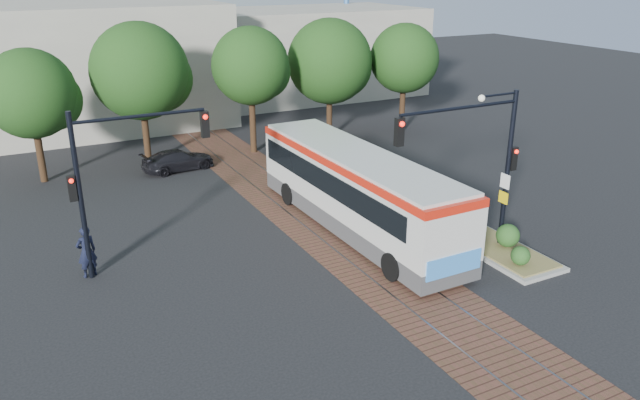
{
  "coord_description": "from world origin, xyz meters",
  "views": [
    {
      "loc": [
        -11.43,
        -17.26,
        10.47
      ],
      "look_at": [
        -0.67,
        3.36,
        1.6
      ],
      "focal_mm": 35.0,
      "sensor_mm": 36.0,
      "label": 1
    }
  ],
  "objects": [
    {
      "name": "traffic_island",
      "position": [
        4.82,
        -0.9,
        0.33
      ],
      "size": [
        2.2,
        5.2,
        1.13
      ],
      "color": "gray",
      "rests_on": "ground"
    },
    {
      "name": "signal_pole_main",
      "position": [
        3.86,
        -0.81,
        4.16
      ],
      "size": [
        5.49,
        0.46,
        6.0
      ],
      "color": "black",
      "rests_on": "ground"
    },
    {
      "name": "ground",
      "position": [
        0.0,
        0.0,
        0.0
      ],
      "size": [
        120.0,
        120.0,
        0.0
      ],
      "primitive_type": "plane",
      "color": "black",
      "rests_on": "ground"
    },
    {
      "name": "warehouses",
      "position": [
        -0.53,
        28.75,
        3.81
      ],
      "size": [
        40.0,
        13.0,
        8.0
      ],
      "color": "#ADA899",
      "rests_on": "ground"
    },
    {
      "name": "tree_row",
      "position": [
        1.21,
        16.42,
        4.85
      ],
      "size": [
        26.4,
        5.6,
        7.67
      ],
      "color": "#382314",
      "rests_on": "ground"
    },
    {
      "name": "signal_pole_left",
      "position": [
        -8.37,
        4.0,
        3.86
      ],
      "size": [
        4.99,
        0.34,
        6.0
      ],
      "color": "black",
      "rests_on": "ground"
    },
    {
      "name": "trackbed",
      "position": [
        0.0,
        4.0,
        0.01
      ],
      "size": [
        3.6,
        40.0,
        0.02
      ],
      "color": "brown",
      "rests_on": "ground"
    },
    {
      "name": "parked_car",
      "position": [
        -3.39,
        14.63,
        0.56
      ],
      "size": [
        4.04,
        2.06,
        1.12
      ],
      "primitive_type": "imported",
      "rotation": [
        0.0,
        0.0,
        1.7
      ],
      "color": "black",
      "rests_on": "ground"
    },
    {
      "name": "officer",
      "position": [
        -9.55,
        4.13,
        0.96
      ],
      "size": [
        0.79,
        0.61,
        1.92
      ],
      "primitive_type": "imported",
      "rotation": [
        0.0,
        0.0,
        3.38
      ],
      "color": "black",
      "rests_on": "ground"
    },
    {
      "name": "city_bus",
      "position": [
        1.02,
        3.4,
        1.85
      ],
      "size": [
        2.88,
        12.48,
        3.33
      ],
      "rotation": [
        0.0,
        0.0,
        0.01
      ],
      "color": "#424144",
      "rests_on": "ground"
    }
  ]
}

